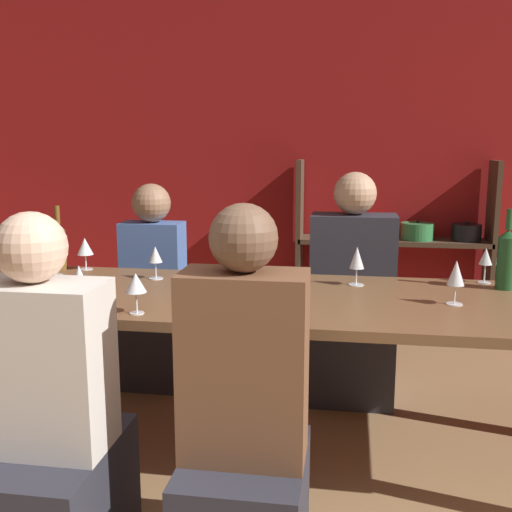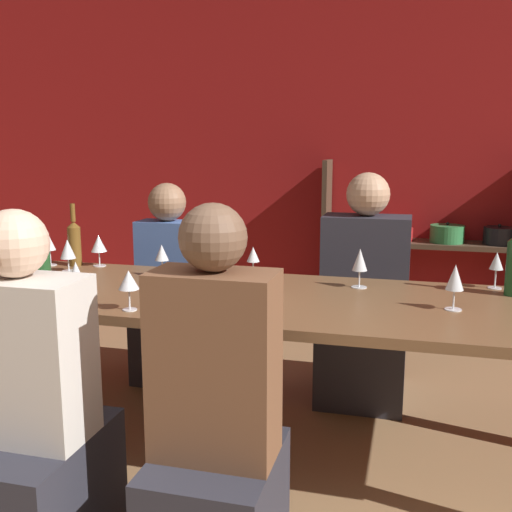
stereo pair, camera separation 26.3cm
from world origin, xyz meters
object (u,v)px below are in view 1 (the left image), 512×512
at_px(wine_glass_red_a, 85,247).
at_px(wine_bottle_amber, 506,258).
at_px(wine_bottle_green, 59,245).
at_px(wine_glass_red_c, 79,279).
at_px(wine_glass_red_b, 155,256).
at_px(shelf_unit, 391,261).
at_px(wine_glass_red_d, 357,259).
at_px(person_far_b, 351,314).
at_px(wine_glass_white_a, 136,284).
at_px(wine_glass_red_f, 17,251).
at_px(mixing_bowl, 233,288).
at_px(wine_glass_empty_a, 32,248).
at_px(person_far_a, 155,307).
at_px(person_near_b, 244,448).
at_px(wine_glass_red_e, 456,275).
at_px(wine_glass_white_b, 55,254).
at_px(wine_glass_white_d, 248,256).
at_px(person_near_a, 45,445).
at_px(wine_bottle_dark, 36,269).
at_px(dining_table, 252,312).

bearing_deg(wine_glass_red_a, wine_bottle_amber, -2.98).
height_order(wine_bottle_green, wine_glass_red_c, wine_bottle_green).
relative_size(wine_glass_red_b, wine_glass_red_c, 0.87).
bearing_deg(shelf_unit, wine_glass_red_d, -98.59).
bearing_deg(person_far_b, wine_glass_white_a, 54.30).
xyz_separation_m(wine_glass_red_f, person_far_b, (1.61, 0.60, -0.42)).
bearing_deg(wine_bottle_amber, wine_bottle_green, 177.68).
height_order(wine_bottle_green, wine_glass_red_f, wine_bottle_green).
bearing_deg(wine_glass_red_a, mixing_bowl, -28.78).
distance_m(wine_glass_red_b, wine_glass_red_c, 0.60).
xyz_separation_m(wine_glass_red_c, person_far_b, (1.04, 1.14, -0.42)).
distance_m(wine_glass_empty_a, wine_glass_red_b, 0.70).
xyz_separation_m(person_far_a, person_near_b, (0.80, -1.53, 0.01)).
bearing_deg(wine_glass_red_e, wine_glass_red_b, 169.00).
relative_size(wine_glass_red_c, wine_glass_red_d, 1.02).
relative_size(wine_glass_red_b, person_near_b, 0.13).
xyz_separation_m(mixing_bowl, wine_glass_white_b, (-0.95, 0.31, 0.06)).
bearing_deg(shelf_unit, wine_glass_red_e, -87.22).
bearing_deg(wine_glass_white_d, wine_glass_red_b, -169.66).
xyz_separation_m(wine_glass_red_d, person_near_a, (-0.98, -1.07, -0.43)).
bearing_deg(wine_glass_red_e, wine_glass_red_d, 144.36).
distance_m(mixing_bowl, wine_glass_red_f, 1.15).
distance_m(wine_glass_empty_a, person_near_b, 1.75).
height_order(shelf_unit, person_far_b, shelf_unit).
height_order(wine_glass_red_d, wine_glass_red_f, wine_glass_red_f).
xyz_separation_m(shelf_unit, wine_glass_white_a, (-1.11, -2.48, 0.36)).
bearing_deg(wine_glass_white_d, wine_bottle_green, 176.78).
distance_m(wine_glass_red_b, person_near_b, 1.24).
xyz_separation_m(shelf_unit, person_far_a, (-1.42, -1.37, -0.05)).
xyz_separation_m(wine_bottle_dark, wine_glass_red_b, (0.39, 0.40, -0.01)).
xyz_separation_m(dining_table, wine_bottle_dark, (-0.90, -0.17, 0.20)).
bearing_deg(wine_glass_red_e, person_far_b, 116.46).
bearing_deg(mixing_bowl, wine_glass_white_a, -140.41).
bearing_deg(dining_table, person_far_b, 61.22).
xyz_separation_m(wine_glass_red_c, person_near_b, (0.71, -0.41, -0.42)).
bearing_deg(shelf_unit, wine_bottle_amber, -78.78).
distance_m(wine_glass_red_a, wine_glass_red_d, 1.38).
height_order(wine_glass_white_b, wine_glass_red_b, wine_glass_white_b).
relative_size(wine_glass_white_a, wine_glass_red_e, 0.87).
distance_m(shelf_unit, wine_glass_red_d, 1.93).
height_order(wine_bottle_amber, person_far_a, person_far_a).
distance_m(wine_glass_white_a, person_far_a, 1.23).
distance_m(wine_glass_red_c, person_far_a, 1.20).
xyz_separation_m(mixing_bowl, wine_bottle_dark, (-0.83, -0.08, 0.07)).
height_order(shelf_unit, person_near_b, shelf_unit).
relative_size(shelf_unit, wine_glass_red_d, 8.16).
relative_size(wine_glass_white_a, person_far_a, 0.14).
xyz_separation_m(wine_glass_red_c, wine_glass_red_d, (1.05, 0.61, -0.01)).
xyz_separation_m(wine_glass_red_a, wine_glass_red_c, (0.32, -0.75, 0.01)).
distance_m(wine_glass_white_a, wine_glass_red_b, 0.60).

